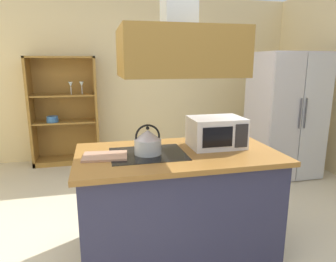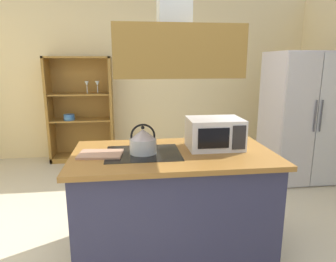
# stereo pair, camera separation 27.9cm
# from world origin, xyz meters

# --- Properties ---
(ground_plane) EXTENTS (7.80, 7.80, 0.00)m
(ground_plane) POSITION_xyz_m (0.00, 0.00, 0.00)
(ground_plane) COLOR beige
(wall_back) EXTENTS (6.00, 0.12, 2.70)m
(wall_back) POSITION_xyz_m (0.00, 3.00, 1.35)
(wall_back) COLOR beige
(wall_back) RESTS_ON ground
(kitchen_island) EXTENTS (1.66, 0.92, 0.90)m
(kitchen_island) POSITION_xyz_m (0.19, 0.03, 0.45)
(kitchen_island) COLOR #30304A
(kitchen_island) RESTS_ON ground
(range_hood) EXTENTS (0.90, 0.70, 1.18)m
(range_hood) POSITION_xyz_m (0.19, 0.03, 1.80)
(range_hood) COLOR olive
(refrigerator) EXTENTS (0.90, 0.78, 1.77)m
(refrigerator) POSITION_xyz_m (2.18, 1.49, 0.88)
(refrigerator) COLOR silver
(refrigerator) RESTS_ON ground
(dish_cabinet) EXTENTS (1.04, 0.40, 1.72)m
(dish_cabinet) POSITION_xyz_m (-0.97, 2.78, 0.76)
(dish_cabinet) COLOR olive
(dish_cabinet) RESTS_ON ground
(kettle) EXTENTS (0.22, 0.22, 0.24)m
(kettle) POSITION_xyz_m (-0.06, 0.03, 1.00)
(kettle) COLOR #AEB6BB
(kettle) RESTS_ON kitchen_island
(cutting_board) EXTENTS (0.36, 0.27, 0.02)m
(cutting_board) POSITION_xyz_m (-0.40, 0.02, 0.91)
(cutting_board) COLOR #A87B60
(cutting_board) RESTS_ON kitchen_island
(microwave) EXTENTS (0.46, 0.35, 0.26)m
(microwave) POSITION_xyz_m (0.56, 0.11, 1.03)
(microwave) COLOR silver
(microwave) RESTS_ON kitchen_island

